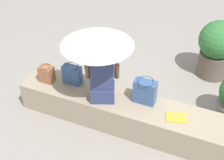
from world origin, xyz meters
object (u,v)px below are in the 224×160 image
object	(u,v)px
shoulder_bag_spare	(72,74)
planter_near	(217,47)
person_seated	(102,77)
parasol	(97,38)
handbag_black	(47,74)
tote_bag_canvas	(145,91)
magazine	(176,118)

from	to	relation	value
shoulder_bag_spare	planter_near	size ratio (longest dim) A/B	0.30
person_seated	parasol	distance (m)	0.60
shoulder_bag_spare	parasol	bearing A→B (deg)	165.68
handbag_black	planter_near	distance (m)	2.95
tote_bag_canvas	magazine	size ratio (longest dim) A/B	1.35
tote_bag_canvas	magazine	bearing A→B (deg)	163.31
person_seated	planter_near	size ratio (longest dim) A/B	0.85
parasol	person_seated	bearing A→B (deg)	161.76
parasol	magazine	bearing A→B (deg)	179.76
parasol	shoulder_bag_spare	xyz separation A→B (m)	(0.51, -0.13, -0.82)
shoulder_bag_spare	planter_near	distance (m)	2.58
handbag_black	person_seated	bearing A→B (deg)	177.70
person_seated	tote_bag_canvas	world-z (taller)	person_seated
parasol	handbag_black	world-z (taller)	parasol
parasol	magazine	distance (m)	1.51
shoulder_bag_spare	person_seated	bearing A→B (deg)	165.19
handbag_black	tote_bag_canvas	distance (m)	1.55
handbag_black	magazine	size ratio (longest dim) A/B	1.01
shoulder_bag_spare	magazine	world-z (taller)	shoulder_bag_spare
person_seated	parasol	world-z (taller)	parasol
person_seated	handbag_black	bearing A→B (deg)	-2.30
handbag_black	shoulder_bag_spare	size ratio (longest dim) A/B	0.88
planter_near	person_seated	bearing A→B (deg)	55.22
person_seated	handbag_black	size ratio (longest dim) A/B	3.20
person_seated	handbag_black	distance (m)	1.00
parasol	handbag_black	xyz separation A→B (m)	(0.89, -0.01, -0.84)
handbag_black	tote_bag_canvas	bearing A→B (deg)	-175.09
person_seated	planter_near	bearing A→B (deg)	-124.78
tote_bag_canvas	shoulder_bag_spare	distance (m)	1.16
tote_bag_canvas	shoulder_bag_spare	bearing A→B (deg)	0.86
parasol	tote_bag_canvas	size ratio (longest dim) A/B	2.96
parasol	tote_bag_canvas	bearing A→B (deg)	-167.20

